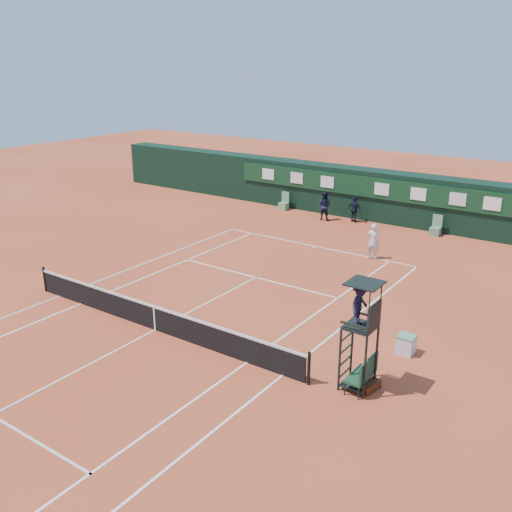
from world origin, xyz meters
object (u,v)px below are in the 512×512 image
(tennis_net, at_px, (155,317))
(player_bench, at_px, (364,372))
(umpire_chair, at_px, (361,313))
(cooler, at_px, (406,344))
(player, at_px, (373,241))

(tennis_net, relative_size, player_bench, 10.75)
(umpire_chair, xyz_separation_m, cooler, (0.43, 2.91, -2.13))
(tennis_net, xyz_separation_m, player_bench, (7.88, 0.66, 0.09))
(tennis_net, distance_m, umpire_chair, 7.94)
(tennis_net, relative_size, cooler, 20.00)
(player, bearing_deg, player_bench, 104.09)
(player_bench, xyz_separation_m, player, (-4.65, 11.13, 0.30))
(tennis_net, xyz_separation_m, cooler, (8.10, 3.55, -0.18))
(player_bench, bearing_deg, player, 112.67)
(tennis_net, height_order, player, player)
(tennis_net, relative_size, player, 7.17)
(tennis_net, relative_size, umpire_chair, 3.77)
(player_bench, bearing_deg, tennis_net, -175.18)
(player_bench, xyz_separation_m, cooler, (0.22, 2.89, -0.27))
(player, bearing_deg, cooler, 111.98)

